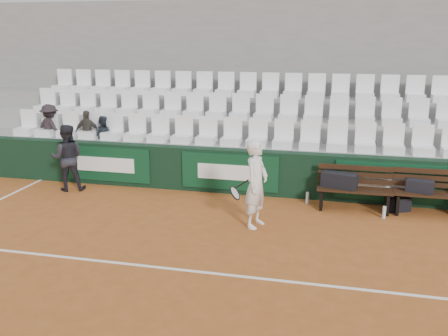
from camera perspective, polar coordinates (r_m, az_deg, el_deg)
ground at (r=7.80m, az=-4.18°, el=-11.63°), size 80.00×80.00×0.00m
court_baseline at (r=7.80m, az=-4.19°, el=-11.61°), size 18.00×0.06×0.01m
back_barrier at (r=11.23m, az=2.15°, el=-0.42°), size 18.00×0.34×1.00m
grandstand_tier_front at (r=11.85m, az=2.42°, el=0.39°), size 18.00×0.95×1.00m
grandstand_tier_mid at (r=12.70m, az=3.24°, el=2.43°), size 18.00×0.95×1.45m
grandstand_tier_back at (r=13.57m, az=3.95°, el=4.21°), size 18.00×0.95×1.90m
grandstand_rear_wall at (r=14.01m, az=4.47°, el=9.70°), size 18.00×0.30×4.40m
seat_row_front at (r=11.50m, az=2.30°, el=4.11°), size 11.90×0.44×0.63m
seat_row_mid at (r=12.34m, az=3.16°, el=6.97°), size 11.90×0.44×0.63m
seat_row_back at (r=13.22m, az=3.93°, el=9.46°), size 11.90×0.44×0.63m
bench_left at (r=10.57m, az=14.61°, el=-3.47°), size 1.50×0.56×0.45m
bench_right at (r=10.78m, az=22.55°, el=-3.80°), size 1.50×0.56×0.45m
sports_bag_left at (r=10.50m, az=13.05°, el=-1.35°), size 0.76×0.47×0.30m
sports_bag_right at (r=10.67m, az=21.49°, el=-1.94°), size 0.56×0.36×0.24m
sports_bag_ground at (r=10.82m, az=19.23°, el=-3.88°), size 0.54×0.44×0.28m
water_bottle_near at (r=10.78m, az=9.51°, el=-3.38°), size 0.07×0.07×0.25m
water_bottle_far at (r=10.28m, az=17.83°, el=-4.85°), size 0.07×0.07×0.25m
tennis_player at (r=9.21m, az=3.69°, el=-1.83°), size 0.77×0.69×1.66m
ball_kid at (r=11.94m, az=-17.48°, el=1.13°), size 0.91×0.82×1.53m
spectator_a at (r=13.36m, az=-19.39°, el=6.15°), size 0.91×0.70×1.25m
spectator_b at (r=12.85m, az=-15.44°, el=5.86°), size 0.69×0.36×1.13m
spectator_c at (r=12.67m, az=-13.80°, el=5.56°), size 0.51×0.41×1.00m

